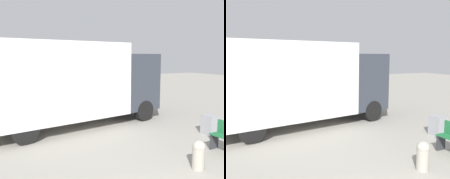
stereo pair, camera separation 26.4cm
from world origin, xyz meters
The scene contains 3 objects.
delivery_truck centered at (0.28, 7.23, 1.88)m, with size 7.84×3.48×3.44m.
bollard_near_bench centered at (1.77, 1.79, 0.41)m, with size 0.33×0.33×0.76m.
utility_box centered at (4.38, 3.69, 0.36)m, with size 0.46×0.50×0.72m.
Camera 1 is at (-3.06, -2.59, 2.90)m, focal length 40.00 mm.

